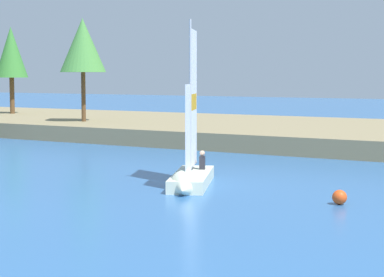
# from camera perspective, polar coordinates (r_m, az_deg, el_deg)

# --- Properties ---
(shore_bank) EXTENTS (80.00, 15.79, 0.93)m
(shore_bank) POSITION_cam_1_polar(r_m,az_deg,el_deg) (42.03, 6.21, 0.62)
(shore_bank) COLOR #897A56
(shore_bank) RESTS_ON ground
(shoreline_tree_midleft) EXTENTS (2.49, 2.49, 6.63)m
(shoreline_tree_midleft) POSITION_cam_1_polar(r_m,az_deg,el_deg) (54.34, -14.86, 6.93)
(shoreline_tree_midleft) COLOR brown
(shoreline_tree_midleft) RESTS_ON shore_bank
(shoreline_tree_centre) EXTENTS (2.91, 2.91, 6.53)m
(shoreline_tree_centre) POSITION_cam_1_polar(r_m,az_deg,el_deg) (44.12, -9.10, 7.66)
(shoreline_tree_centre) COLOR brown
(shoreline_tree_centre) RESTS_ON shore_bank
(sailboat) EXTENTS (2.88, 4.71, 6.11)m
(sailboat) POSITION_cam_1_polar(r_m,az_deg,el_deg) (23.53, -0.21, -2.91)
(sailboat) COLOR silver
(sailboat) RESTS_ON ground
(channel_buoy) EXTENTS (0.45, 0.45, 0.45)m
(channel_buoy) POSITION_cam_1_polar(r_m,az_deg,el_deg) (21.06, 12.21, -4.81)
(channel_buoy) COLOR #E54C19
(channel_buoy) RESTS_ON ground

